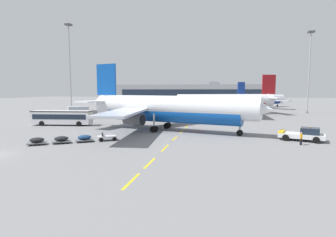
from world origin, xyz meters
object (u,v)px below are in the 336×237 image
object	(u,v)px
pushback_tug	(303,134)
apron_light_mast_near	(70,59)
airliner_foreground	(168,109)
airliner_far_center	(261,99)
ground_crew_worker	(301,138)
baggage_train	(73,139)
ground_power_truck	(136,111)
apron_shuttle_bus	(62,117)
airliner_mid_left	(228,102)
apron_light_mast_far	(310,63)
catering_truck	(82,112)

from	to	relation	value
pushback_tug	apron_light_mast_near	size ratio (longest dim) A/B	0.24
airliner_foreground	airliner_far_center	bearing A→B (deg)	70.81
pushback_tug	ground_crew_worker	xyz separation A→B (m)	(-1.15, -3.37, 0.06)
airliner_foreground	baggage_train	xyz separation A→B (m)	(-10.57, -13.27, -3.42)
ground_power_truck	airliner_far_center	bearing A→B (deg)	53.28
apron_light_mast_near	ground_power_truck	bearing A→B (deg)	-25.44
pushback_tug	baggage_train	distance (m)	32.32
airliner_far_center	airliner_foreground	bearing A→B (deg)	-109.19
pushback_tug	apron_shuttle_bus	bearing A→B (deg)	169.19
airliner_mid_left	apron_light_mast_far	world-z (taller)	apron_light_mast_far
ground_power_truck	baggage_train	distance (m)	33.61
airliner_mid_left	apron_light_mast_near	bearing A→B (deg)	-177.01
apron_shuttle_bus	baggage_train	world-z (taller)	apron_shuttle_bus
baggage_train	ground_power_truck	bearing A→B (deg)	93.63
catering_truck	ground_power_truck	xyz separation A→B (m)	(12.27, 5.45, 0.00)
catering_truck	apron_light_mast_near	distance (m)	26.94
airliner_foreground	ground_power_truck	size ratio (longest dim) A/B	5.13
airliner_foreground	apron_light_mast_near	distance (m)	51.91
ground_power_truck	baggage_train	size ratio (longest dim) A/B	0.63
pushback_tug	apron_shuttle_bus	distance (m)	44.28
airliner_foreground	ground_crew_worker	bearing A→B (deg)	-23.86
airliner_foreground	pushback_tug	size ratio (longest dim) A/B	5.24
ground_crew_worker	apron_light_mast_far	size ratio (longest dim) A/B	0.07
pushback_tug	airliner_far_center	size ratio (longest dim) A/B	0.26
apron_light_mast_far	airliner_far_center	bearing A→B (deg)	111.95
airliner_mid_left	apron_shuttle_bus	world-z (taller)	airliner_mid_left
ground_power_truck	apron_light_mast_far	size ratio (longest dim) A/B	0.27
apron_light_mast_far	pushback_tug	bearing A→B (deg)	-105.87
airliner_foreground	airliner_mid_left	xyz separation A→B (m)	(10.63, 35.03, -0.16)
apron_shuttle_bus	apron_light_mast_far	xyz separation A→B (m)	(57.50, 40.98, 13.64)
pushback_tug	apron_light_mast_far	distance (m)	53.25
catering_truck	baggage_train	bearing A→B (deg)	-62.84
airliner_foreground	pushback_tug	world-z (taller)	airliner_foreground
apron_shuttle_bus	ground_power_truck	bearing A→B (deg)	59.80
baggage_train	apron_light_mast_far	size ratio (longest dim) A/B	0.43
apron_light_mast_near	apron_shuttle_bus	bearing A→B (deg)	-62.06
apron_shuttle_bus	baggage_train	size ratio (longest dim) A/B	1.15
airliner_far_center	baggage_train	world-z (taller)	airliner_far_center
airliner_far_center	catering_truck	bearing A→B (deg)	-131.82
airliner_far_center	apron_light_mast_far	size ratio (longest dim) A/B	1.02
airliner_mid_left	apron_light_mast_near	size ratio (longest dim) A/B	1.18
airliner_mid_left	ground_power_truck	size ratio (longest dim) A/B	4.84
airliner_mid_left	airliner_far_center	size ratio (longest dim) A/B	1.29
airliner_far_center	apron_shuttle_bus	bearing A→B (deg)	-125.13
airliner_mid_left	ground_crew_worker	size ratio (longest dim) A/B	19.27
airliner_far_center	apron_shuttle_bus	xyz separation A→B (m)	(-47.06, -66.88, -1.55)
airliner_foreground	ground_crew_worker	xyz separation A→B (m)	(19.60, -8.67, -2.99)
ground_crew_worker	pushback_tug	bearing A→B (deg)	71.15
pushback_tug	catering_truck	world-z (taller)	catering_truck
baggage_train	catering_truck	bearing A→B (deg)	117.16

